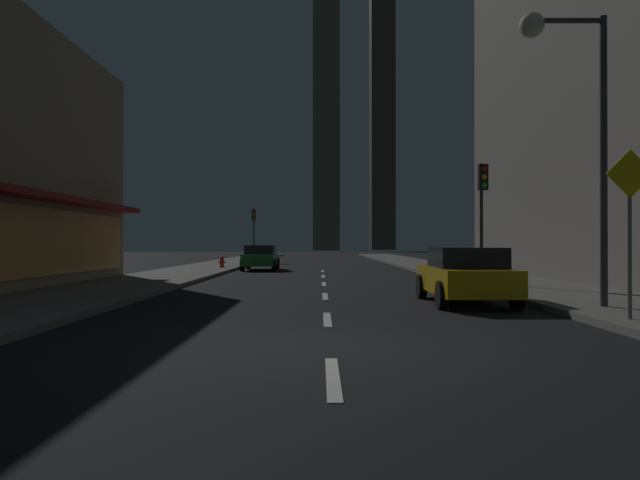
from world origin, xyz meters
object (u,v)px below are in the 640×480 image
Objects in this scene: traffic_light_far_left at (251,223)px; car_parked_far at (258,257)px; car_parked_near at (463,275)px; street_lamp_right at (564,87)px; pedestrian_crossing_sign at (627,219)px; fire_hydrant_far_left at (219,262)px; traffic_light_near_right at (480,196)px.

car_parked_far is at bearing -81.87° from traffic_light_far_left.
traffic_light_far_left reaches higher than car_parked_near.
street_lamp_right is at bearing -72.40° from traffic_light_far_left.
pedestrian_crossing_sign is (2.00, -4.28, 1.28)m from car_parked_near.
pedestrian_crossing_sign is at bearing -64.94° from car_parked_near.
traffic_light_near_right reaches higher than fire_hydrant_far_left.
pedestrian_crossing_sign reaches higher than fire_hydrant_far_left.
traffic_light_far_left is at bearing 106.90° from pedestrian_crossing_sign.
car_parked_near is 1.00× the size of car_parked_far.
traffic_light_far_left reaches higher than pedestrian_crossing_sign.
street_lamp_right reaches higher than traffic_light_near_right.
car_parked_near is 4.89m from pedestrian_crossing_sign.
traffic_light_near_right and traffic_light_far_left have the same top height.
fire_hydrant_far_left is at bearing -91.77° from traffic_light_far_left.
traffic_light_near_right is 7.53m from street_lamp_right.
car_parked_near is 5.10m from street_lamp_right.
traffic_light_near_right is 9.61m from pedestrian_crossing_sign.
traffic_light_near_right is 0.64× the size of street_lamp_right.
traffic_light_near_right is at bearing -50.89° from fire_hydrant_far_left.
fire_hydrant_far_left is 0.10× the size of street_lamp_right.
car_parked_near is 6.11m from traffic_light_near_right.
street_lamp_right is at bearing -90.94° from traffic_light_near_right.
traffic_light_far_left is (-9.10, 32.26, 2.45)m from car_parked_near.
car_parked_near is 33.61m from traffic_light_far_left.
car_parked_near is 6.48× the size of fire_hydrant_far_left.
street_lamp_right is 3.79m from pedestrian_crossing_sign.
car_parked_far is at bearing 110.79° from car_parked_near.
traffic_light_near_right is (1.90, 5.26, 2.45)m from car_parked_near.
traffic_light_near_right reaches higher than car_parked_far.
street_lamp_right is at bearing -66.85° from car_parked_far.
pedestrian_crossing_sign is at bearing -73.10° from traffic_light_far_left.
traffic_light_far_left is at bearing 88.23° from fire_hydrant_far_left.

